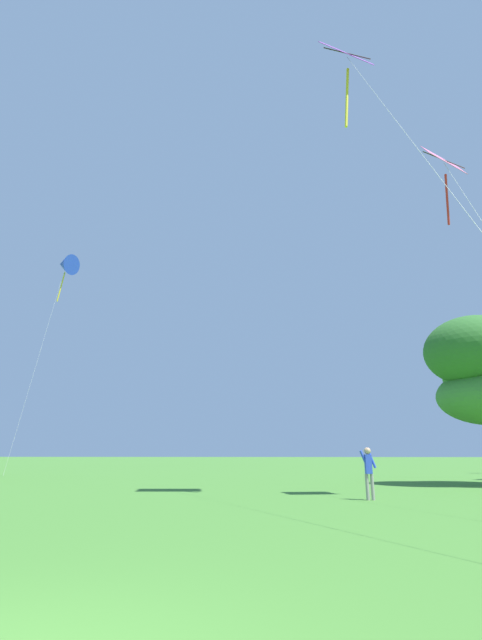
# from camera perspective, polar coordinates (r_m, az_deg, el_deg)

# --- Properties ---
(kite_purple_streamer) EXTENTS (2.46, 11.66, 18.16)m
(kite_purple_streamer) POSITION_cam_1_polar(r_m,az_deg,el_deg) (21.47, 12.94, 27.82)
(kite_purple_streamer) COLOR purple
(kite_purple_streamer) RESTS_ON ground_plane
(kite_blue_delta) EXTENTS (2.25, 5.59, 17.77)m
(kite_blue_delta) POSITION_cam_1_polar(r_m,az_deg,el_deg) (42.27, -20.63, 6.35)
(kite_blue_delta) COLOR blue
(kite_blue_delta) RESTS_ON ground_plane
(kite_pink_low) EXTENTS (1.59, 8.62, 12.86)m
(kite_pink_low) POSITION_cam_1_polar(r_m,az_deg,el_deg) (19.61, 23.80, 16.20)
(kite_pink_low) COLOR pink
(kite_pink_low) RESTS_ON ground_plane
(person_far_back) EXTENTS (0.52, 0.22, 1.62)m
(person_far_back) POSITION_cam_1_polar(r_m,az_deg,el_deg) (16.33, 15.32, -17.06)
(person_far_back) COLOR gray
(person_far_back) RESTS_ON ground_plane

